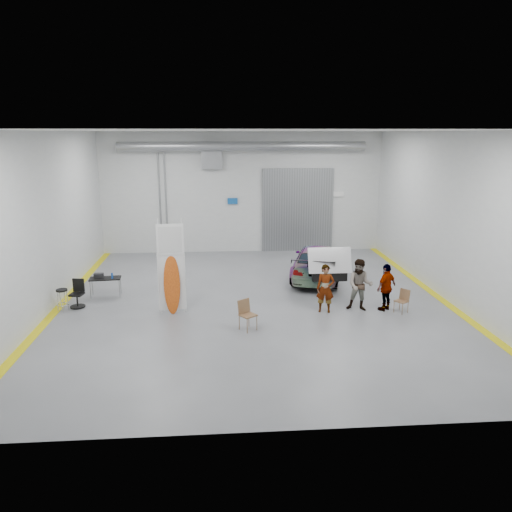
{
  "coord_description": "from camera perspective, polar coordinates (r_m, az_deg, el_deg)",
  "views": [
    {
      "loc": [
        -1.25,
        -16.97,
        5.94
      ],
      "look_at": [
        0.13,
        0.86,
        1.5
      ],
      "focal_mm": 35.0,
      "sensor_mm": 36.0,
      "label": 1
    }
  ],
  "objects": [
    {
      "name": "sedan_car",
      "position": [
        20.96,
        7.02,
        -0.66
      ],
      "size": [
        3.16,
        5.12,
        1.38
      ],
      "primitive_type": "imported",
      "rotation": [
        0.0,
        0.0,
        2.87
      ],
      "color": "white",
      "rests_on": "ground"
    },
    {
      "name": "office_chair",
      "position": [
        18.5,
        -19.75,
        -4.24
      ],
      "size": [
        0.52,
        0.52,
        0.97
      ],
      "rotation": [
        0.0,
        0.0,
        -0.17
      ],
      "color": "black",
      "rests_on": "ground"
    },
    {
      "name": "work_table",
      "position": [
        19.3,
        -17.04,
        -2.42
      ],
      "size": [
        1.17,
        0.65,
        0.92
      ],
      "rotation": [
        0.0,
        0.0,
        0.08
      ],
      "color": "gray",
      "rests_on": "ground"
    },
    {
      "name": "surfboard_display",
      "position": [
        16.8,
        -9.69,
        -2.24
      ],
      "size": [
        0.92,
        0.29,
        3.24
      ],
      "rotation": [
        0.0,
        0.0,
        0.07
      ],
      "color": "white",
      "rests_on": "ground"
    },
    {
      "name": "room_shell",
      "position": [
        19.34,
        0.01,
        8.42
      ],
      "size": [
        14.02,
        16.18,
        6.01
      ],
      "color": "silver",
      "rests_on": "ground"
    },
    {
      "name": "shop_stool",
      "position": [
        18.25,
        -21.24,
        -4.75
      ],
      "size": [
        0.4,
        0.4,
        0.78
      ],
      "rotation": [
        0.0,
        0.0,
        -0.43
      ],
      "color": "black",
      "rests_on": "ground"
    },
    {
      "name": "folding_chair_near",
      "position": [
        15.5,
        -0.92,
        -7.41
      ],
      "size": [
        0.62,
        0.68,
        0.94
      ],
      "rotation": [
        0.0,
        0.0,
        0.63
      ],
      "color": "brown",
      "rests_on": "ground"
    },
    {
      "name": "ground",
      "position": [
        18.02,
        -0.21,
        -5.3
      ],
      "size": [
        16.0,
        16.0,
        0.0
      ],
      "primitive_type": "plane",
      "color": "slate",
      "rests_on": "ground"
    },
    {
      "name": "person_b",
      "position": [
        17.33,
        11.8,
        -3.26
      ],
      "size": [
        1.05,
        0.92,
        1.8
      ],
      "primitive_type": "imported",
      "rotation": [
        0.0,
        0.0,
        -0.33
      ],
      "color": "slate",
      "rests_on": "ground"
    },
    {
      "name": "person_c",
      "position": [
        17.57,
        14.67,
        -3.46
      ],
      "size": [
        1.0,
        0.88,
        1.64
      ],
      "primitive_type": "imported",
      "rotation": [
        0.0,
        0.0,
        3.78
      ],
      "color": "brown",
      "rests_on": "ground"
    },
    {
      "name": "person_a",
      "position": [
        16.99,
        7.94,
        -3.7
      ],
      "size": [
        0.68,
        0.53,
        1.66
      ],
      "primitive_type": "imported",
      "rotation": [
        0.0,
        0.0,
        -0.25
      ],
      "color": "brown",
      "rests_on": "ground"
    },
    {
      "name": "folding_chair_far",
      "position": [
        17.64,
        16.23,
        -5.46
      ],
      "size": [
        0.52,
        0.61,
        0.8
      ],
      "rotation": [
        0.0,
        0.0,
        -0.94
      ],
      "color": "brown",
      "rests_on": "ground"
    },
    {
      "name": "trunk_lid",
      "position": [
        18.76,
        8.36,
        -0.2
      ],
      "size": [
        1.62,
        0.98,
        0.04
      ],
      "primitive_type": "cube",
      "color": "silver",
      "rests_on": "sedan_car"
    }
  ]
}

